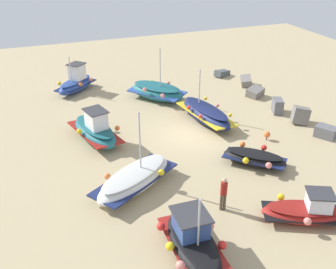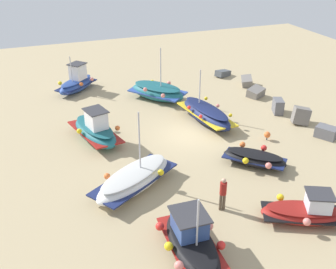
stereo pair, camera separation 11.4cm
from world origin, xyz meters
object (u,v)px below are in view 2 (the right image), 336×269
fishing_boat_1 (206,114)px  person_walking (223,192)px  fishing_boat_3 (304,211)px  fishing_boat_0 (95,130)px  fishing_boat_6 (254,158)px  mooring_buoy_0 (267,135)px  fishing_boat_4 (77,82)px  fishing_boat_5 (134,179)px  fishing_boat_7 (192,241)px  fishing_boat_2 (157,92)px

fishing_boat_1 → person_walking: (8.84, -3.31, 0.39)m
fishing_boat_1 → fishing_boat_3: size_ratio=1.36×
fishing_boat_0 → fishing_boat_6: fishing_boat_0 is taller
mooring_buoy_0 → fishing_boat_4: bearing=-142.1°
fishing_boat_5 → fishing_boat_1: bearing=-171.7°
fishing_boat_0 → fishing_boat_1: size_ratio=0.90×
person_walking → fishing_boat_4: bearing=25.3°
fishing_boat_6 → fishing_boat_7: bearing=-95.5°
fishing_boat_0 → fishing_boat_5: fishing_boat_5 is taller
fishing_boat_4 → fishing_boat_7: fishing_boat_7 is taller
fishing_boat_4 → fishing_boat_0: bearing=-133.9°
fishing_boat_1 → fishing_boat_5: 8.81m
fishing_boat_4 → mooring_buoy_0: size_ratio=6.56×
fishing_boat_5 → person_walking: fishing_boat_5 is taller
fishing_boat_0 → person_walking: (8.87, 4.20, 0.31)m
fishing_boat_0 → fishing_boat_5: size_ratio=0.92×
fishing_boat_4 → fishing_boat_5: bearing=-130.0°
fishing_boat_0 → fishing_boat_3: 13.08m
mooring_buoy_0 → fishing_boat_1: bearing=-145.9°
person_walking → fishing_boat_7: bearing=142.9°
mooring_buoy_0 → fishing_boat_5: bearing=-77.2°
fishing_boat_2 → fishing_boat_3: fishing_boat_2 is taller
fishing_boat_5 → fishing_boat_7: 5.26m
fishing_boat_1 → mooring_buoy_0: fishing_boat_1 is taller
fishing_boat_3 → mooring_buoy_0: fishing_boat_3 is taller
fishing_boat_7 → fishing_boat_0: bearing=10.8°
fishing_boat_3 → mooring_buoy_0: (-7.16, 2.69, -0.14)m
fishing_boat_1 → fishing_boat_6: size_ratio=1.50×
fishing_boat_5 → mooring_buoy_0: size_ratio=9.10×
fishing_boat_1 → fishing_boat_0: bearing=-98.9°
mooring_buoy_0 → person_walking: bearing=-48.2°
fishing_boat_6 → person_walking: size_ratio=2.05×
fishing_boat_7 → person_walking: fishing_boat_7 is taller
fishing_boat_0 → fishing_boat_4: size_ratio=1.28×
fishing_boat_1 → fishing_boat_2: fishing_boat_2 is taller
fishing_boat_2 → fishing_boat_3: (15.80, 1.55, -0.12)m
fishing_boat_0 → mooring_buoy_0: (3.69, 9.99, -0.32)m
fishing_boat_1 → fishing_boat_7: 12.35m
fishing_boat_2 → fishing_boat_5: fishing_boat_2 is taller
fishing_boat_0 → fishing_boat_5: 5.83m
fishing_boat_3 → fishing_boat_6: (-4.92, 0.42, -0.09)m
fishing_boat_7 → person_walking: size_ratio=2.44×
fishing_boat_1 → person_walking: fishing_boat_1 is taller
fishing_boat_3 → mooring_buoy_0: 7.65m
fishing_boat_5 → fishing_boat_3: bearing=109.5°
fishing_boat_4 → person_walking: 18.16m
fishing_boat_1 → fishing_boat_6: fishing_boat_1 is taller
fishing_boat_0 → person_walking: 9.82m
fishing_boat_1 → person_walking: size_ratio=3.07×
fishing_boat_0 → fishing_boat_3: bearing=19.4°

